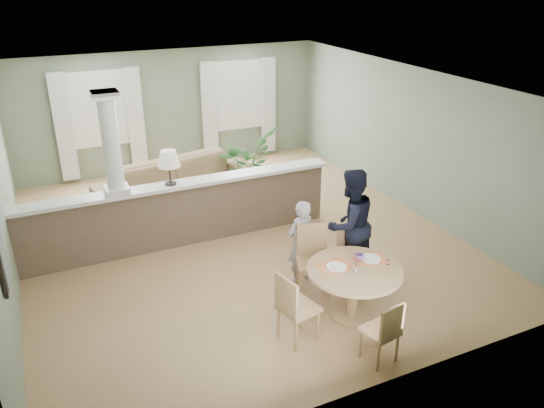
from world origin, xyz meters
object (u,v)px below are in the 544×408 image
houseplant (248,163)px  chair_far_man (352,251)px  chair_far_boy (313,256)px  chair_side (294,306)px  man_person (350,224)px  dining_table (354,279)px  chair_near (384,330)px  sofa (180,187)px  child_person (300,242)px

houseplant → chair_far_man: size_ratio=1.45×
chair_far_boy → chair_far_man: 0.65m
chair_side → chair_far_boy: bearing=-52.2°
chair_far_man → man_person: (0.05, 0.17, 0.35)m
dining_table → chair_far_man: bearing=59.0°
chair_far_boy → chair_far_man: chair_far_boy is taller
chair_far_boy → chair_far_man: bearing=18.6°
dining_table → man_person: size_ratio=0.73×
chair_near → man_person: bearing=-119.6°
sofa → dining_table: 4.55m
chair_side → chair_far_man: bearing=-69.7°
sofa → child_person: child_person is taller
houseplant → chair_far_boy: (-0.54, -3.73, -0.11)m
dining_table → child_person: bearing=100.8°
chair_near → chair_far_boy: bearing=-99.2°
chair_far_boy → chair_near: size_ratio=1.21×
sofa → chair_far_boy: chair_far_boy is taller
dining_table → chair_side: bearing=-172.9°
houseplant → chair_far_man: (0.10, -3.75, -0.16)m
chair_near → man_person: size_ratio=0.49×
houseplant → child_person: size_ratio=1.03×
dining_table → chair_far_boy: (-0.17, 0.80, -0.04)m
man_person → child_person: bearing=-20.1°
houseplant → child_person: (-0.58, -3.42, -0.02)m
chair_near → chair_side: 1.11m
chair_far_boy → man_person: bearing=32.4°
chair_side → chair_near: bearing=-147.8°
dining_table → chair_side: (-0.94, -0.12, -0.07)m
chair_near → dining_table: bearing=-109.6°
chair_far_boy → chair_far_man: size_ratio=1.10×
chair_far_man → child_person: bearing=167.8°
dining_table → child_person: child_person is taller
chair_near → man_person: 2.03m
sofa → man_person: size_ratio=1.81×
houseplant → chair_near: 5.48m
chair_far_man → chair_side: chair_side is taller
sofa → man_person: 3.84m
chair_near → child_person: (-0.05, 2.02, 0.19)m
houseplant → chair_side: bearing=-105.8°
sofa → houseplant: 1.49m
houseplant → dining_table: size_ratio=1.07×
chair_far_man → chair_side: size_ratio=0.96×
houseplant → child_person: 3.47m
child_person → houseplant: bearing=-113.2°
dining_table → child_person: (-0.21, 1.11, 0.05)m
dining_table → chair_far_boy: 0.82m
chair_far_man → man_person: 0.39m
chair_near → man_person: man_person is taller
houseplant → chair_near: houseplant is taller
chair_near → houseplant: bearing=-105.2°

